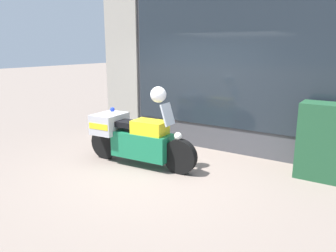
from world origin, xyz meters
name	(u,v)px	position (x,y,z in m)	size (l,w,h in m)	color
ground_plane	(158,173)	(0.00, 0.00, 0.00)	(60.00, 60.00, 0.00)	gray
shop_building	(193,53)	(-0.42, 2.00, 2.07)	(5.59, 0.55, 4.12)	#424247
window_display	(226,128)	(0.42, 2.03, 0.45)	(4.16, 0.30, 1.88)	slate
paramedic_motorcycle	(134,137)	(-0.65, 0.15, 0.54)	(2.31, 0.70, 1.24)	black
utility_cabinet	(326,142)	(2.50, 1.34, 0.65)	(0.87, 0.50, 1.30)	#1E4C2D
white_helmet	(158,95)	(-0.10, 0.19, 1.38)	(0.28, 0.28, 0.28)	white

